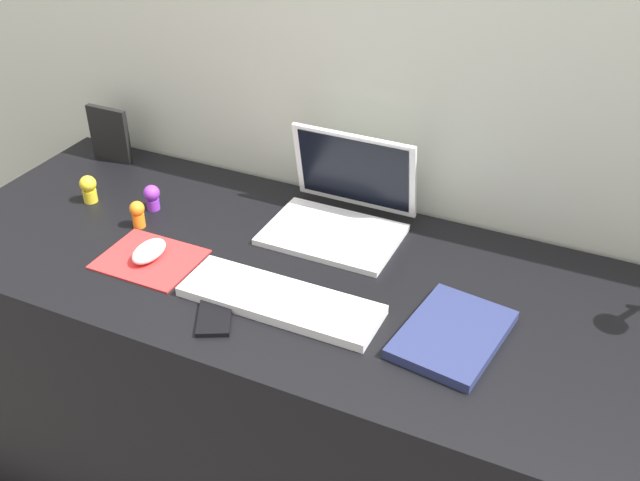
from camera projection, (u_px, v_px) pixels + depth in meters
The scene contains 12 objects.
back_wall at pixel (394, 189), 1.80m from camera, with size 3.05×0.05×1.54m, color beige.
desk at pixel (330, 405), 1.74m from camera, with size 1.85×0.66×0.74m, color black.
laptop at pixel (342, 206), 1.69m from camera, with size 0.30×0.25×0.21m.
keyboard at pixel (280, 301), 1.46m from camera, with size 0.41×0.13×0.02m, color white.
mousepad at pixel (150, 259), 1.60m from camera, with size 0.21×0.17×0.00m, color red.
mouse at pixel (149, 251), 1.59m from camera, with size 0.06×0.10×0.03m, color white.
cell_phone at pixel (215, 314), 1.43m from camera, with size 0.06×0.13×0.01m, color black.
notebook_pad at pixel (453, 334), 1.38m from camera, with size 0.17×0.24×0.02m, color navy.
picture_frame at pixel (109, 134), 1.96m from camera, with size 0.12×0.02×0.15m, color black.
toy_figurine_yellow at pixel (89, 188), 1.79m from camera, with size 0.04×0.04×0.07m.
toy_figurine_purple at pixel (152, 196), 1.76m from camera, with size 0.04×0.04×0.06m.
toy_figurine_orange at pixel (137, 214), 1.69m from camera, with size 0.03×0.03×0.07m.
Camera 1 is at (0.51, -1.13, 1.65)m, focal length 41.27 mm.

